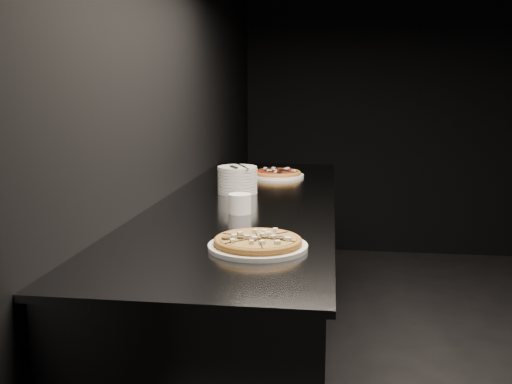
# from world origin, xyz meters

# --- Properties ---
(wall_left) EXTENTS (0.02, 5.00, 2.80)m
(wall_left) POSITION_xyz_m (-2.50, 0.00, 1.40)
(wall_left) COLOR black
(wall_left) RESTS_ON floor
(counter) EXTENTS (0.74, 2.44, 0.92)m
(counter) POSITION_xyz_m (-2.13, 0.00, 0.46)
(counter) COLOR #5A5C61
(counter) RESTS_ON floor
(pizza_mushroom) EXTENTS (0.33, 0.33, 0.03)m
(pizza_mushroom) POSITION_xyz_m (-1.99, -0.76, 0.94)
(pizza_mushroom) COLOR white
(pizza_mushroom) RESTS_ON counter
(pizza_tomato) EXTENTS (0.32, 0.32, 0.03)m
(pizza_tomato) POSITION_xyz_m (-2.07, 0.66, 0.94)
(pizza_tomato) COLOR white
(pizza_tomato) RESTS_ON counter
(plate_stack) EXTENTS (0.18, 0.18, 0.12)m
(plate_stack) POSITION_xyz_m (-2.20, 0.16, 0.98)
(plate_stack) COLOR white
(plate_stack) RESTS_ON counter
(cutlery) EXTENTS (0.08, 0.19, 0.01)m
(cutlery) POSITION_xyz_m (-2.20, 0.15, 1.04)
(cutlery) COLOR silver
(cutlery) RESTS_ON plate_stack
(ramekin) EXTENTS (0.09, 0.09, 0.08)m
(ramekin) POSITION_xyz_m (-2.12, -0.28, 0.96)
(ramekin) COLOR white
(ramekin) RESTS_ON counter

